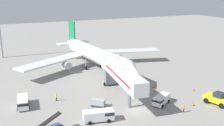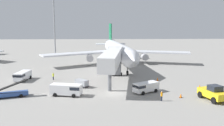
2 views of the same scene
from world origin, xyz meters
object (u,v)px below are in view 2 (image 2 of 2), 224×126
(service_van_outer_left, at_px, (67,89))
(baggage_cart_outer_right, at_px, (82,83))
(safety_cone_alpha, at_px, (200,86))
(service_van_mid_right, at_px, (22,76))
(airplane_at_gate, at_px, (118,50))
(belt_loader_truck, at_px, (10,93))
(ground_crew_worker_foreground, at_px, (53,76))
(pushback_tug, at_px, (214,93))
(ground_crew_worker_midground, at_px, (162,96))
(jet_bridge, at_px, (113,58))
(safety_cone_charlie, at_px, (158,79))
(apron_light_mast, at_px, (54,9))
(safety_cone_bravo, at_px, (181,96))
(service_van_mid_center, at_px, (145,87))

(service_van_outer_left, bearing_deg, baggage_cart_outer_right, 70.43)
(safety_cone_alpha, bearing_deg, service_van_mid_right, 169.07)
(airplane_at_gate, xyz_separation_m, belt_loader_truck, (-20.52, -31.00, -3.81))
(belt_loader_truck, distance_m, ground_crew_worker_foreground, 13.51)
(pushback_tug, relative_size, service_van_mid_right, 1.02)
(belt_loader_truck, height_order, ground_crew_worker_foreground, belt_loader_truck)
(service_van_outer_left, xyz_separation_m, ground_crew_worker_midground, (15.92, -3.50, -0.29))
(jet_bridge, distance_m, pushback_tug, 20.69)
(service_van_outer_left, height_order, safety_cone_charlie, service_van_outer_left)
(ground_crew_worker_foreground, bearing_deg, service_van_mid_right, -177.91)
(ground_crew_worker_midground, bearing_deg, belt_loader_truck, 173.52)
(safety_cone_charlie, height_order, apron_light_mast, apron_light_mast)
(ground_crew_worker_foreground, bearing_deg, jet_bridge, -13.82)
(belt_loader_truck, distance_m, apron_light_mast, 59.47)
(service_van_mid_right, distance_m, safety_cone_bravo, 34.10)
(safety_cone_charlie, xyz_separation_m, apron_light_mast, (-31.37, 46.02, 17.53))
(pushback_tug, xyz_separation_m, safety_cone_alpha, (0.89, 7.93, -0.94))
(safety_cone_alpha, relative_size, apron_light_mast, 0.02)
(jet_bridge, xyz_separation_m, pushback_tug, (16.28, -12.09, -4.13))
(pushback_tug, bearing_deg, safety_cone_alpha, 83.60)
(service_van_mid_center, xyz_separation_m, ground_crew_worker_foreground, (-18.97, 10.65, -0.19))
(safety_cone_alpha, bearing_deg, ground_crew_worker_foreground, 166.28)
(service_van_mid_right, height_order, safety_cone_alpha, service_van_mid_right)
(service_van_outer_left, height_order, safety_cone_bravo, service_van_outer_left)
(ground_crew_worker_foreground, bearing_deg, safety_cone_alpha, -13.72)
(airplane_at_gate, bearing_deg, service_van_mid_right, -140.18)
(belt_loader_truck, bearing_deg, service_van_mid_right, 98.52)
(service_van_mid_right, xyz_separation_m, safety_cone_bravo, (31.24, -13.64, -0.75))
(ground_crew_worker_midground, bearing_deg, safety_cone_alpha, 40.08)
(jet_bridge, distance_m, service_van_outer_left, 12.81)
(jet_bridge, relative_size, safety_cone_charlie, 27.96)
(airplane_at_gate, height_order, jet_bridge, airplane_at_gate)
(service_van_mid_center, bearing_deg, jet_bridge, 127.76)
(airplane_at_gate, distance_m, ground_crew_worker_foreground, 24.42)
(safety_cone_bravo, xyz_separation_m, safety_cone_charlie, (-1.29, 12.12, 0.00))
(baggage_cart_outer_right, distance_m, ground_crew_worker_midground, 16.68)
(belt_loader_truck, xyz_separation_m, safety_cone_alpha, (35.29, 5.18, -0.49))
(baggage_cart_outer_right, distance_m, safety_cone_alpha, 23.52)
(belt_loader_truck, relative_size, service_van_mid_center, 1.22)
(baggage_cart_outer_right, xyz_separation_m, safety_cone_alpha, (23.48, -1.18, -0.56))
(jet_bridge, distance_m, baggage_cart_outer_right, 8.32)
(service_van_mid_center, distance_m, baggage_cart_outer_right, 12.83)
(service_van_outer_left, distance_m, apron_light_mast, 60.12)
(belt_loader_truck, distance_m, service_van_mid_center, 23.93)
(pushback_tug, xyz_separation_m, service_van_outer_left, (-24.65, 3.34, -0.03))
(airplane_at_gate, xyz_separation_m, service_van_mid_center, (3.34, -29.05, -3.47))
(ground_crew_worker_foreground, relative_size, ground_crew_worker_midground, 1.01)
(airplane_at_gate, height_order, ground_crew_worker_foreground, airplane_at_gate)
(jet_bridge, distance_m, service_van_mid_right, 20.63)
(belt_loader_truck, xyz_separation_m, service_van_outer_left, (9.75, 0.59, 0.42))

